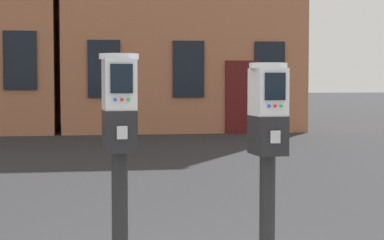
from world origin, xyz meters
name	(u,v)px	position (x,y,z in m)	size (l,w,h in m)	color
parking_meter_near_kerb	(119,140)	(-0.61, -0.21, 1.19)	(0.23, 0.26, 1.52)	black
parking_meter_twin_adjacent	(268,143)	(0.23, -0.21, 1.15)	(0.23, 0.26, 1.47)	black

